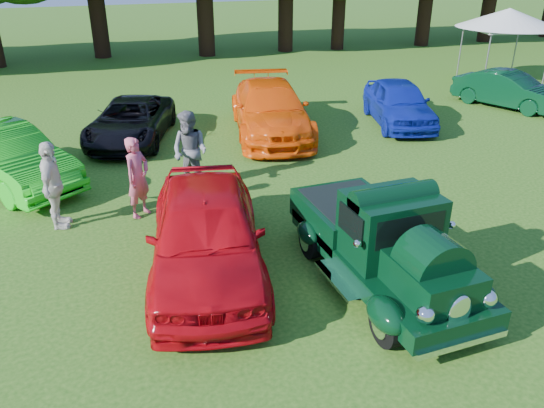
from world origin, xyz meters
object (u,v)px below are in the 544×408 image
object	(u,v)px
back_car_orange	(270,110)
spectator_pink	(138,177)
canopy_tent	(509,18)
back_car_lime	(6,158)
back_car_black	(131,121)
spectator_white	(53,186)
spectator_grey	(190,151)
back_car_green	(508,90)
red_convertible	(206,232)
back_car_blue	(399,103)
hero_pickup	(382,243)

from	to	relation	value
back_car_orange	spectator_pink	size ratio (longest dim) A/B	3.07
canopy_tent	spectator_pink	bearing A→B (deg)	-155.34
back_car_lime	back_car_black	bearing A→B (deg)	5.81
spectator_pink	spectator_white	distance (m)	1.72
back_car_black	spectator_grey	xyz separation A→B (m)	(0.90, -4.38, 0.35)
back_car_orange	back_car_green	size ratio (longest dim) A/B	1.38
back_car_black	red_convertible	bearing A→B (deg)	-67.01
back_car_blue	spectator_pink	size ratio (longest dim) A/B	2.40
back_car_black	spectator_white	size ratio (longest dim) A/B	2.40
hero_pickup	back_car_blue	xyz separation A→B (m)	(5.65, 8.22, -0.03)
back_car_black	back_car_blue	xyz separation A→B (m)	(8.74, -1.36, 0.11)
spectator_grey	spectator_white	distance (m)	3.26
red_convertible	spectator_pink	size ratio (longest dim) A/B	2.71
back_car_black	spectator_grey	bearing A→B (deg)	-57.55
spectator_pink	spectator_white	world-z (taller)	spectator_white
spectator_pink	spectator_grey	world-z (taller)	spectator_grey
back_car_orange	spectator_grey	bearing A→B (deg)	-121.08
hero_pickup	spectator_pink	size ratio (longest dim) A/B	2.50
back_car_orange	spectator_grey	world-z (taller)	spectator_grey
hero_pickup	back_car_lime	bearing A→B (deg)	132.60
back_car_lime	spectator_grey	distance (m)	4.60
spectator_pink	back_car_lime	bearing A→B (deg)	92.75
back_car_blue	spectator_white	distance (m)	11.66
spectator_pink	back_car_orange	bearing A→B (deg)	0.87
red_convertible	spectator_grey	bearing A→B (deg)	94.08
spectator_grey	back_car_black	bearing A→B (deg)	149.59
spectator_white	canopy_tent	distance (m)	20.12
back_car_lime	spectator_pink	world-z (taller)	spectator_pink
back_car_blue	spectator_pink	distance (m)	10.08
back_car_green	spectator_pink	world-z (taller)	spectator_pink
red_convertible	spectator_pink	distance (m)	2.95
back_car_black	spectator_pink	size ratio (longest dim) A/B	2.53
back_car_orange	spectator_white	bearing A→B (deg)	-132.43
spectator_grey	canopy_tent	distance (m)	16.89
spectator_white	back_car_orange	bearing A→B (deg)	-44.54
red_convertible	back_car_blue	distance (m)	10.88
red_convertible	canopy_tent	world-z (taller)	canopy_tent
back_car_green	spectator_grey	size ratio (longest dim) A/B	2.05
hero_pickup	canopy_tent	world-z (taller)	canopy_tent
spectator_grey	back_car_orange	bearing A→B (deg)	93.89
hero_pickup	back_car_orange	size ratio (longest dim) A/B	0.82
back_car_orange	back_car_blue	world-z (taller)	back_car_orange
spectator_white	canopy_tent	xyz separation A→B (m)	(18.51, 7.67, 1.85)
red_convertible	hero_pickup	bearing A→B (deg)	-13.04
back_car_green	canopy_tent	world-z (taller)	canopy_tent
hero_pickup	back_car_lime	size ratio (longest dim) A/B	0.99
red_convertible	spectator_white	distance (m)	3.83
back_car_lime	back_car_blue	xyz separation A→B (m)	(12.07, 1.23, -0.01)
spectator_pink	back_car_blue	bearing A→B (deg)	-18.95
back_car_orange	spectator_grey	distance (m)	4.85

